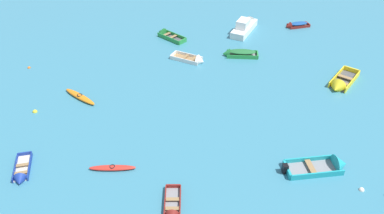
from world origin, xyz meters
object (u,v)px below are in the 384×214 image
object	(u,v)px
rowboat_green_outer_right	(237,53)
mooring_buoy_central	(29,68)
rowboat_maroon_back_row_center	(172,211)
kayak_orange_far_left	(80,97)
rowboat_deep_blue_back_row_left	(21,175)
motor_launch_white_near_right	(245,26)
rowboat_turquoise_distant_center	(328,166)
rowboat_green_near_camera	(166,35)
mooring_buoy_between_boats_left	(35,112)
rowboat_white_back_row_right	(195,60)
rowboat_maroon_foreground_center	(295,25)
kayak_red_cluster_inner	(112,168)
rowboat_yellow_midfield_right	(340,84)
mooring_buoy_outer_edge	(361,190)

from	to	relation	value
rowboat_green_outer_right	mooring_buoy_central	size ratio (longest dim) A/B	12.46
rowboat_maroon_back_row_center	kayak_orange_far_left	bearing A→B (deg)	119.08
rowboat_deep_blue_back_row_left	motor_launch_white_near_right	bearing A→B (deg)	47.01
rowboat_maroon_back_row_center	kayak_orange_far_left	distance (m)	14.88
rowboat_turquoise_distant_center	rowboat_deep_blue_back_row_left	size ratio (longest dim) A/B	1.48
rowboat_green_near_camera	mooring_buoy_between_boats_left	world-z (taller)	rowboat_green_near_camera
rowboat_white_back_row_right	rowboat_maroon_foreground_center	distance (m)	14.31
rowboat_maroon_back_row_center	rowboat_maroon_foreground_center	xyz separation A→B (m)	(15.74, 25.44, 0.08)
kayak_orange_far_left	rowboat_green_outer_right	xyz separation A→B (m)	(14.88, 6.16, 0.14)
rowboat_maroon_back_row_center	mooring_buoy_between_boats_left	bearing A→B (deg)	133.24
kayak_red_cluster_inner	rowboat_deep_blue_back_row_left	xyz separation A→B (m)	(-6.04, -0.09, -0.00)
motor_launch_white_near_right	rowboat_turquoise_distant_center	xyz separation A→B (m)	(1.06, -22.37, -0.33)
rowboat_yellow_midfield_right	kayak_red_cluster_inner	xyz separation A→B (m)	(-19.68, -8.52, -0.09)
motor_launch_white_near_right	rowboat_green_near_camera	distance (m)	9.15
rowboat_maroon_back_row_center	rowboat_turquoise_distant_center	distance (m)	11.20
rowboat_turquoise_distant_center	rowboat_white_back_row_right	xyz separation A→B (m)	(-7.58, 15.67, -0.03)
rowboat_green_near_camera	mooring_buoy_between_boats_left	size ratio (longest dim) A/B	8.97
kayak_red_cluster_inner	rowboat_deep_blue_back_row_left	size ratio (longest dim) A/B	1.04
rowboat_green_near_camera	rowboat_maroon_back_row_center	world-z (taller)	rowboat_green_near_camera
rowboat_maroon_back_row_center	mooring_buoy_outer_edge	distance (m)	12.30
motor_launch_white_near_right	rowboat_green_near_camera	xyz separation A→B (m)	(-9.12, -0.68, -0.34)
rowboat_turquoise_distant_center	kayak_orange_far_left	distance (m)	20.80
rowboat_green_near_camera	rowboat_yellow_midfield_right	bearing A→B (deg)	-38.06
kayak_orange_far_left	rowboat_green_outer_right	world-z (taller)	rowboat_green_outer_right
rowboat_turquoise_distant_center	kayak_orange_far_left	xyz separation A→B (m)	(-18.09, 10.27, -0.04)
rowboat_maroon_back_row_center	rowboat_yellow_midfield_right	bearing A→B (deg)	38.49
rowboat_green_outer_right	rowboat_maroon_foreground_center	xyz separation A→B (m)	(8.09, 6.27, -0.07)
rowboat_maroon_foreground_center	rowboat_yellow_midfield_right	bearing A→B (deg)	-89.66
rowboat_yellow_midfield_right	rowboat_white_back_row_right	xyz separation A→B (m)	(-12.54, 5.83, -0.06)
kayak_orange_far_left	rowboat_white_back_row_right	world-z (taller)	rowboat_white_back_row_right
rowboat_yellow_midfield_right	rowboat_white_back_row_right	size ratio (longest dim) A/B	1.17
kayak_orange_far_left	rowboat_maroon_foreground_center	size ratio (longest dim) A/B	1.03
rowboat_maroon_back_row_center	rowboat_yellow_midfield_right	world-z (taller)	rowboat_yellow_midfield_right
rowboat_deep_blue_back_row_left	mooring_buoy_between_boats_left	distance (m)	7.43
rowboat_green_outer_right	rowboat_deep_blue_back_row_left	bearing A→B (deg)	-139.12
mooring_buoy_outer_edge	rowboat_white_back_row_right	bearing A→B (deg)	116.84
rowboat_green_near_camera	mooring_buoy_outer_edge	world-z (taller)	rowboat_green_near_camera
rowboat_green_near_camera	rowboat_maroon_foreground_center	bearing A→B (deg)	3.83
kayak_orange_far_left	rowboat_deep_blue_back_row_left	bearing A→B (deg)	-106.50
kayak_orange_far_left	mooring_buoy_between_boats_left	size ratio (longest dim) A/B	7.90
rowboat_turquoise_distant_center	rowboat_white_back_row_right	world-z (taller)	rowboat_turquoise_distant_center
kayak_orange_far_left	kayak_red_cluster_inner	bearing A→B (deg)	-69.38
rowboat_green_outer_right	mooring_buoy_central	distance (m)	20.54
mooring_buoy_outer_edge	rowboat_green_near_camera	bearing A→B (deg)	115.97
rowboat_yellow_midfield_right	kayak_orange_far_left	world-z (taller)	rowboat_yellow_midfield_right
rowboat_deep_blue_back_row_left	rowboat_maroon_foreground_center	world-z (taller)	rowboat_maroon_foreground_center
mooring_buoy_between_boats_left	mooring_buoy_central	world-z (taller)	mooring_buoy_between_boats_left
rowboat_deep_blue_back_row_left	mooring_buoy_central	bearing A→B (deg)	101.39
kayak_orange_far_left	mooring_buoy_central	size ratio (longest dim) A/B	10.43
mooring_buoy_central	rowboat_maroon_foreground_center	bearing A→B (deg)	13.15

